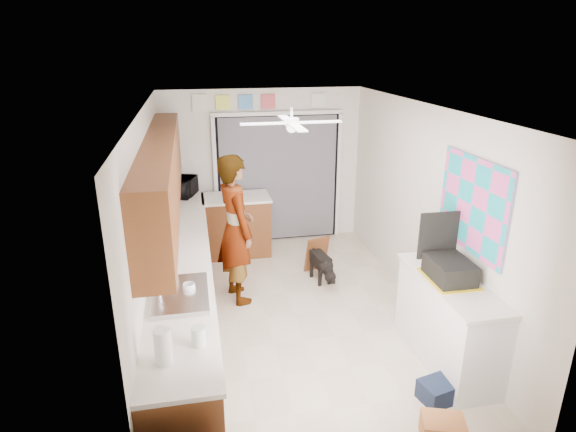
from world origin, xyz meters
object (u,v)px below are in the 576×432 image
cardboard_box (443,430)px  dog (320,266)px  cup (189,288)px  navy_crate (438,391)px  man (236,229)px  suitcase (450,270)px  microwave (183,187)px  soap_bottle (172,264)px  paper_towel_roll (163,346)px

cardboard_box → dog: size_ratio=0.61×
cup → navy_crate: (2.21, -0.81, -0.89)m
cardboard_box → man: 3.23m
cup → suitcase: 2.55m
navy_crate → dog: (-0.45, 2.55, 0.13)m
microwave → navy_crate: microwave is taller
soap_bottle → man: man is taller
cardboard_box → dog: bearing=94.8°
cup → paper_towel_roll: paper_towel_roll is taller
soap_bottle → cup: bearing=-66.2°
paper_towel_roll → dog: size_ratio=0.49×
microwave → suitcase: 4.25m
microwave → man: bearing=-138.9°
soap_bottle → navy_crate: 2.82m
cup → cardboard_box: 2.54m
suitcase → dog: suitcase is taller
cup → soap_bottle: bearing=113.8°
paper_towel_roll → dog: (1.95, 2.79, -0.85)m
paper_towel_roll → navy_crate: bearing=5.6°
cup → paper_towel_roll: size_ratio=0.42×
soap_bottle → dog: bearing=35.8°
soap_bottle → suitcase: size_ratio=0.56×
microwave → man: man is taller
suitcase → dog: (-0.77, 1.98, -0.82)m
navy_crate → man: size_ratio=0.17×
man → paper_towel_roll: bearing=148.5°
cardboard_box → man: bearing=117.4°
microwave → cardboard_box: bearing=-135.4°
cardboard_box → man: man is taller
microwave → man: 1.76m
microwave → cardboard_box: (2.09, -4.40, -0.97)m
navy_crate → dog: bearing=100.1°
microwave → man: size_ratio=0.26×
paper_towel_roll → cardboard_box: size_ratio=0.80×
cardboard_box → dog: dog is taller
suitcase → cardboard_box: (-0.52, -1.04, -0.94)m
paper_towel_roll → soap_bottle: bearing=89.0°
paper_towel_roll → navy_crate: paper_towel_roll is taller
soap_bottle → cup: soap_bottle is taller
paper_towel_roll → microwave: bearing=88.5°
suitcase → navy_crate: 1.15m
soap_bottle → paper_towel_roll: bearing=-91.0°
man → microwave: bearing=7.2°
man → dog: (1.18, 0.25, -0.73)m
soap_bottle → suitcase: (2.70, -0.59, -0.03)m
soap_bottle → suitcase: bearing=-12.4°
cardboard_box → navy_crate: 0.50m
suitcase → cardboard_box: suitcase is taller
soap_bottle → navy_crate: soap_bottle is taller
microwave → paper_towel_roll: bearing=-162.3°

